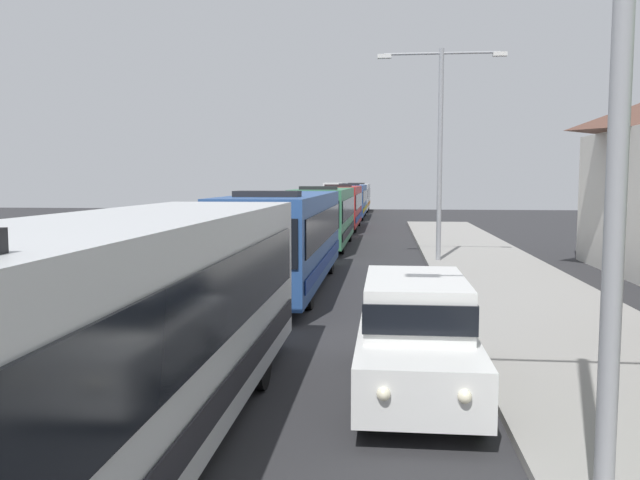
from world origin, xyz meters
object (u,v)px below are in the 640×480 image
(bus_lead, at_px, (106,338))
(box_truck_oncoming, at_px, (334,194))
(bus_tail_end, at_px, (358,196))
(bus_middle, at_px, (325,215))
(white_suv, at_px, (415,330))
(bus_fourth_in_line, at_px, (341,205))
(streetlamp_mid, at_px, (440,134))
(bus_second_in_line, at_px, (287,236))
(bus_rear, at_px, (351,200))

(bus_lead, relative_size, box_truck_oncoming, 1.62)
(bus_tail_end, bearing_deg, bus_middle, -90.00)
(white_suv, relative_size, box_truck_oncoming, 0.66)
(bus_fourth_in_line, bearing_deg, box_truck_oncoming, 95.53)
(streetlamp_mid, bearing_deg, bus_fourth_in_line, 105.88)
(bus_lead, height_order, white_suv, bus_lead)
(bus_second_in_line, xyz_separation_m, box_truck_oncoming, (-3.30, 59.67, 0.02))
(bus_middle, relative_size, bus_tail_end, 0.99)
(box_truck_oncoming, distance_m, streetlamp_mid, 53.91)
(bus_lead, distance_m, white_suv, 5.18)
(white_suv, bearing_deg, bus_lead, -136.06)
(bus_fourth_in_line, relative_size, white_suv, 2.15)
(bus_second_in_line, bearing_deg, bus_middle, 90.00)
(bus_second_in_line, xyz_separation_m, bus_fourth_in_line, (-0.00, 25.56, -0.00))
(bus_lead, xyz_separation_m, streetlamp_mid, (5.40, 20.29, 3.71))
(bus_rear, bearing_deg, streetlamp_mid, -80.45)
(bus_second_in_line, xyz_separation_m, white_suv, (3.70, -10.13, -0.66))
(bus_second_in_line, xyz_separation_m, bus_middle, (-0.00, 13.00, -0.00))
(bus_lead, relative_size, streetlamp_mid, 1.42)
(bus_middle, bearing_deg, bus_second_in_line, -90.00)
(bus_rear, bearing_deg, bus_second_in_line, -90.00)
(bus_tail_end, bearing_deg, streetlamp_mid, -83.21)
(bus_tail_end, bearing_deg, box_truck_oncoming, 113.03)
(bus_rear, xyz_separation_m, bus_tail_end, (-0.00, 13.23, -0.00))
(bus_middle, bearing_deg, streetlamp_mid, -49.91)
(bus_rear, height_order, box_truck_oncoming, bus_rear)
(bus_second_in_line, bearing_deg, streetlamp_mid, 50.68)
(bus_lead, bearing_deg, bus_second_in_line, 90.00)
(bus_lead, relative_size, bus_middle, 1.13)
(bus_fourth_in_line, distance_m, bus_rear, 13.11)
(bus_second_in_line, height_order, bus_tail_end, same)
(bus_tail_end, bearing_deg, white_suv, -86.59)
(bus_tail_end, height_order, box_truck_oncoming, bus_tail_end)
(box_truck_oncoming, bearing_deg, bus_tail_end, -66.97)
(bus_second_in_line, distance_m, bus_rear, 38.67)
(bus_rear, distance_m, bus_tail_end, 13.23)
(bus_fourth_in_line, distance_m, streetlamp_mid, 20.07)
(bus_lead, relative_size, bus_fourth_in_line, 1.13)
(bus_second_in_line, distance_m, streetlamp_mid, 9.29)
(bus_second_in_line, relative_size, bus_fourth_in_line, 1.06)
(box_truck_oncoming, bearing_deg, bus_middle, -85.95)
(bus_rear, distance_m, white_suv, 48.95)
(bus_lead, relative_size, bus_second_in_line, 1.07)
(white_suv, bearing_deg, bus_fourth_in_line, 95.91)
(white_suv, height_order, box_truck_oncoming, box_truck_oncoming)
(streetlamp_mid, bearing_deg, bus_tail_end, 96.79)
(bus_middle, relative_size, streetlamp_mid, 1.26)
(bus_middle, bearing_deg, bus_tail_end, 90.00)
(bus_rear, relative_size, box_truck_oncoming, 1.50)
(bus_second_in_line, relative_size, bus_middle, 1.06)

